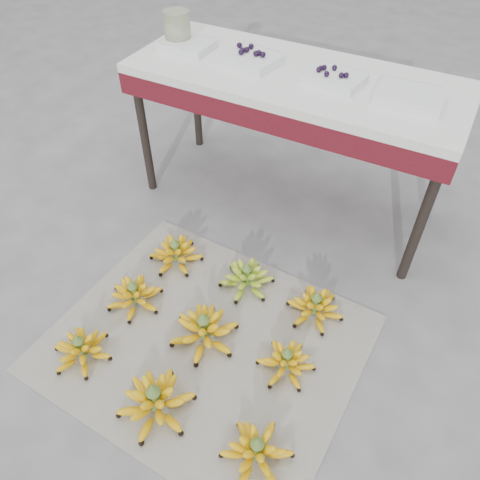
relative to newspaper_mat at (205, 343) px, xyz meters
The scene contains 17 objects.
ground 0.06m from the newspaper_mat, 164.99° to the right, with size 60.00×60.00×0.00m, color #5C5C5E.
newspaper_mat is the anchor object (origin of this frame).
bunch_front_left 0.51m from the newspaper_mat, 144.36° to the right, with size 0.27×0.27×0.15m.
bunch_front_center 0.34m from the newspaper_mat, 91.29° to the right, with size 0.35×0.35×0.18m.
bunch_front_right 0.52m from the newspaper_mat, 38.40° to the right, with size 0.26×0.26×0.16m.
bunch_mid_left 0.39m from the newspaper_mat, behind, with size 0.33×0.33×0.15m.
bunch_mid_center 0.07m from the newspaper_mat, 124.91° to the left, with size 0.35×0.35×0.18m.
bunch_mid_right 0.36m from the newspaper_mat, ahead, with size 0.25×0.25×0.14m.
bunch_back_left 0.50m from the newspaper_mat, 137.47° to the left, with size 0.32×0.32×0.16m.
bunch_back_center 0.37m from the newspaper_mat, 88.33° to the left, with size 0.32×0.32×0.16m.
bunch_back_right 0.50m from the newspaper_mat, 45.26° to the left, with size 0.31×0.31×0.15m.
vendor_table 1.23m from the newspaper_mat, 95.07° to the left, with size 1.57×0.63×0.75m.
tray_far_left 1.44m from the newspaper_mat, 123.54° to the left, with size 0.25×0.18×0.04m.
tray_left 1.32m from the newspaper_mat, 107.72° to the left, with size 0.31×0.25×0.07m.
tray_right 1.28m from the newspaper_mat, 84.79° to the left, with size 0.28×0.22×0.06m.
tray_far_right 1.34m from the newspaper_mat, 66.89° to the left, with size 0.28×0.21×0.04m.
glass_jar 1.52m from the newspaper_mat, 125.33° to the left, with size 0.13×0.13×0.17m, color beige.
Camera 1 is at (0.71, -0.89, 1.72)m, focal length 35.00 mm.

